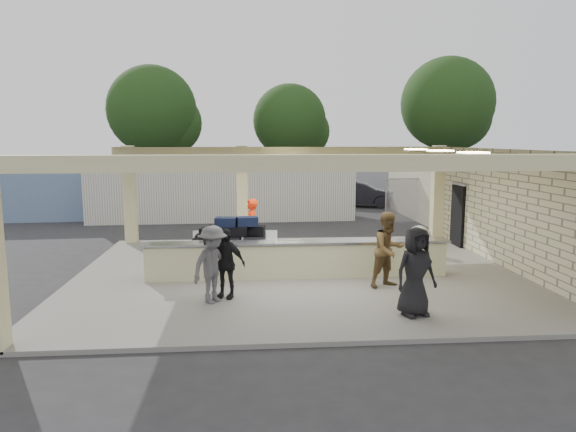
{
  "coord_description": "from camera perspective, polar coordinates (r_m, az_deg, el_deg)",
  "views": [
    {
      "loc": [
        -1.33,
        -13.84,
        3.76
      ],
      "look_at": [
        -0.14,
        1.0,
        1.54
      ],
      "focal_mm": 32.0,
      "sensor_mm": 36.0,
      "label": 1
    }
  ],
  "objects": [
    {
      "name": "passenger_c",
      "position": [
        11.71,
        -8.34,
        -5.34
      ],
      "size": [
        1.07,
        1.1,
        1.76
      ],
      "primitive_type": "imported",
      "rotation": [
        0.0,
        0.0,
        0.81
      ],
      "color": "#4D4D52",
      "rests_on": "pavilion"
    },
    {
      "name": "container_blue",
      "position": [
        26.8,
        -23.44,
        2.51
      ],
      "size": [
        10.09,
        2.94,
        2.59
      ],
      "primitive_type": "cube",
      "rotation": [
        0.0,
        0.0,
        0.06
      ],
      "color": "#6985A8",
      "rests_on": "ground"
    },
    {
      "name": "car_white_b",
      "position": [
        30.14,
        23.14,
        1.91
      ],
      "size": [
        4.34,
        1.95,
        1.33
      ],
      "primitive_type": "imported",
      "rotation": [
        0.0,
        0.0,
        1.48
      ],
      "color": "white",
      "rests_on": "ground"
    },
    {
      "name": "tree_right",
      "position": [
        42.1,
        17.59,
        11.44
      ],
      "size": [
        7.2,
        7.0,
        10.0
      ],
      "color": "#382619",
      "rests_on": "ground"
    },
    {
      "name": "passenger_b",
      "position": [
        12.03,
        -6.99,
        -5.22
      ],
      "size": [
        1.03,
        0.66,
        1.65
      ],
      "primitive_type": "imported",
      "rotation": [
        0.0,
        0.0,
        -0.34
      ],
      "color": "black",
      "rests_on": "pavilion"
    },
    {
      "name": "luggage_cart",
      "position": [
        14.76,
        -6.22,
        -2.77
      ],
      "size": [
        2.6,
        1.69,
        1.47
      ],
      "rotation": [
        0.0,
        0.0,
        -0.05
      ],
      "color": "silver",
      "rests_on": "pavilion"
    },
    {
      "name": "pavilion",
      "position": [
        14.79,
        1.45,
        -0.91
      ],
      "size": [
        12.01,
        10.0,
        3.55
      ],
      "color": "slate",
      "rests_on": "ground"
    },
    {
      "name": "fence",
      "position": [
        26.1,
        23.64,
        1.82
      ],
      "size": [
        12.06,
        0.06,
        2.03
      ],
      "color": "gray",
      "rests_on": "ground"
    },
    {
      "name": "passenger_a",
      "position": [
        13.04,
        11.11,
        -3.68
      ],
      "size": [
        1.01,
        0.75,
        1.89
      ],
      "primitive_type": "imported",
      "rotation": [
        0.0,
        0.0,
        0.43
      ],
      "color": "brown",
      "rests_on": "pavilion"
    },
    {
      "name": "passenger_d",
      "position": [
        11.06,
        13.98,
        -6.01
      ],
      "size": [
        0.99,
        0.61,
        1.88
      ],
      "primitive_type": "imported",
      "rotation": [
        0.0,
        0.0,
        0.28
      ],
      "color": "black",
      "rests_on": "pavilion"
    },
    {
      "name": "container_white",
      "position": [
        24.5,
        -7.21,
        2.71
      ],
      "size": [
        12.29,
        2.84,
        2.65
      ],
      "primitive_type": "cube",
      "rotation": [
        0.0,
        0.0,
        0.03
      ],
      "color": "silver",
      "rests_on": "ground"
    },
    {
      "name": "baggage_counter",
      "position": [
        13.78,
        1.07,
        -4.83
      ],
      "size": [
        8.2,
        0.58,
        0.98
      ],
      "color": "beige",
      "rests_on": "pavilion"
    },
    {
      "name": "baggage_handler",
      "position": [
        15.94,
        -4.11,
        -1.41
      ],
      "size": [
        0.4,
        0.69,
        1.86
      ],
      "primitive_type": "imported",
      "rotation": [
        0.0,
        0.0,
        4.76
      ],
      "color": "#FF340D",
      "rests_on": "pavilion"
    },
    {
      "name": "tree_left",
      "position": [
        38.57,
        -14.34,
        10.94
      ],
      "size": [
        6.6,
        6.3,
        9.0
      ],
      "color": "#382619",
      "rests_on": "ground"
    },
    {
      "name": "ground",
      "position": [
        14.41,
        0.87,
        -6.65
      ],
      "size": [
        120.0,
        120.0,
        0.0
      ],
      "primitive_type": "plane",
      "color": "#272729",
      "rests_on": "ground"
    },
    {
      "name": "car_dark",
      "position": [
        29.36,
        7.93,
        2.45
      ],
      "size": [
        4.53,
        2.66,
        1.43
      ],
      "primitive_type": "imported",
      "rotation": [
        0.0,
        0.0,
        1.28
      ],
      "color": "black",
      "rests_on": "ground"
    },
    {
      "name": "car_white_a",
      "position": [
        29.18,
        16.58,
        2.22
      ],
      "size": [
        5.69,
        3.6,
        1.51
      ],
      "primitive_type": "imported",
      "rotation": [
        0.0,
        0.0,
        1.79
      ],
      "color": "white",
      "rests_on": "ground"
    },
    {
      "name": "drum_fan",
      "position": [
        17.25,
        14.3,
        -2.44
      ],
      "size": [
        0.78,
        0.7,
        0.88
      ],
      "rotation": [
        0.0,
        0.0,
        -0.68
      ],
      "color": "silver",
      "rests_on": "pavilion"
    },
    {
      "name": "adjacent_building",
      "position": [
        26.28,
        19.79,
        3.27
      ],
      "size": [
        6.0,
        8.0,
        3.2
      ],
      "primitive_type": "cube",
      "color": "#BDB196",
      "rests_on": "ground"
    },
    {
      "name": "tree_mid",
      "position": [
        40.19,
        0.62,
        10.2
      ],
      "size": [
        6.0,
        5.6,
        8.0
      ],
      "color": "#382619",
      "rests_on": "ground"
    }
  ]
}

